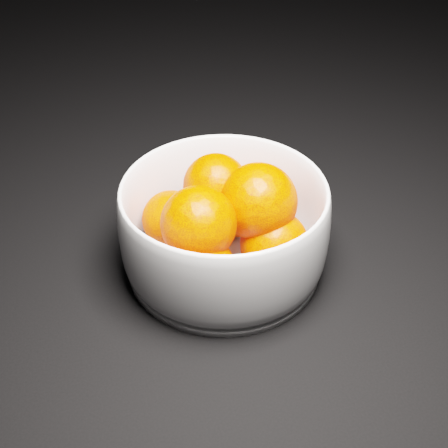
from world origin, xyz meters
name	(u,v)px	position (x,y,z in m)	size (l,w,h in m)	color
ground	(228,361)	(0.00, 0.00, 0.00)	(3.00, 3.00, 0.00)	black
bowl	(224,228)	(0.03, 0.11, 0.05)	(0.20, 0.20, 0.10)	silver
orange_pile	(226,221)	(0.03, 0.11, 0.06)	(0.14, 0.14, 0.10)	#EB3800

